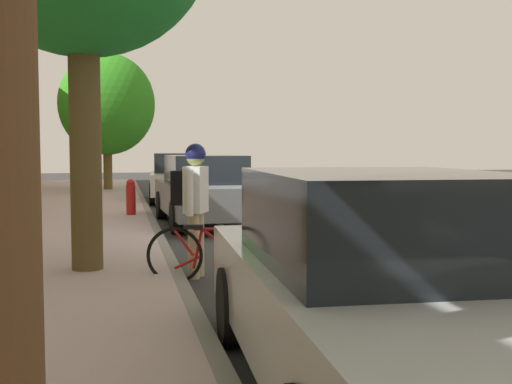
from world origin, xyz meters
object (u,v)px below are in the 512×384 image
object	(u,v)px
street_tree_near_cyclist	(107,104)
pedestrian_on_phone	(23,173)
parked_sedan_silver_mid	(382,289)
cyclist_with_backpack	(194,196)
parked_sedan_white_nearest	(179,177)
bicycle_at_curb	(216,254)
fire_hydrant	(131,197)
parked_sedan_grey_second	(205,190)

from	to	relation	value
street_tree_near_cyclist	pedestrian_on_phone	xyz separation A→B (m)	(1.98, 7.72, -2.29)
parked_sedan_silver_mid	cyclist_with_backpack	distance (m)	4.36
pedestrian_on_phone	parked_sedan_white_nearest	bearing A→B (deg)	-143.70
bicycle_at_curb	fire_hydrant	bearing A→B (deg)	-83.09
street_tree_near_cyclist	cyclist_with_backpack	bearing A→B (deg)	94.63
parked_sedan_white_nearest	bicycle_at_curb	distance (m)	12.52
cyclist_with_backpack	pedestrian_on_phone	bearing A→B (deg)	-69.50
parked_sedan_silver_mid	parked_sedan_grey_second	bearing A→B (deg)	-90.94
cyclist_with_backpack	fire_hydrant	bearing A→B (deg)	-84.45
bicycle_at_curb	street_tree_near_cyclist	world-z (taller)	street_tree_near_cyclist
bicycle_at_curb	cyclist_with_backpack	world-z (taller)	cyclist_with_backpack
parked_sedan_grey_second	parked_sedan_white_nearest	bearing A→B (deg)	-90.32
street_tree_near_cyclist	fire_hydrant	bearing A→B (deg)	93.98
parked_sedan_silver_mid	fire_hydrant	world-z (taller)	parked_sedan_silver_mid
pedestrian_on_phone	fire_hydrant	distance (m)	3.34
parked_sedan_silver_mid	street_tree_near_cyclist	size ratio (longest dim) A/B	0.87
pedestrian_on_phone	parked_sedan_silver_mid	bearing A→B (deg)	107.14
parked_sedan_silver_mid	cyclist_with_backpack	bearing A→B (deg)	-80.20
parked_sedan_white_nearest	cyclist_with_backpack	distance (m)	12.07
parked_sedan_white_nearest	parked_sedan_grey_second	world-z (taller)	same
parked_sedan_silver_mid	pedestrian_on_phone	size ratio (longest dim) A/B	2.73
cyclist_with_backpack	fire_hydrant	world-z (taller)	cyclist_with_backpack
pedestrian_on_phone	parked_sedan_grey_second	bearing A→B (deg)	142.48
parked_sedan_silver_mid	parked_sedan_white_nearest	bearing A→B (deg)	-90.70
parked_sedan_white_nearest	fire_hydrant	world-z (taller)	parked_sedan_white_nearest
cyclist_with_backpack	fire_hydrant	size ratio (longest dim) A/B	2.07
bicycle_at_curb	pedestrian_on_phone	bearing A→B (deg)	-69.23
pedestrian_on_phone	fire_hydrant	xyz separation A→B (m)	(-2.65, 1.97, -0.50)
bicycle_at_curb	fire_hydrant	world-z (taller)	fire_hydrant
parked_sedan_white_nearest	fire_hydrant	bearing A→B (deg)	72.48
parked_sedan_white_nearest	parked_sedan_silver_mid	size ratio (longest dim) A/B	1.01
parked_sedan_grey_second	parked_sedan_silver_mid	distance (m)	9.94
parked_sedan_white_nearest	fire_hydrant	distance (m)	5.36
parked_sedan_grey_second	cyclist_with_backpack	bearing A→B (deg)	80.91
parked_sedan_silver_mid	street_tree_near_cyclist	xyz separation A→B (m)	(2.09, -20.91, 2.58)
parked_sedan_grey_second	pedestrian_on_phone	distance (m)	5.34
bicycle_at_curb	parked_sedan_silver_mid	bearing A→B (deg)	97.72
parked_sedan_silver_mid	bicycle_at_curb	size ratio (longest dim) A/B	2.62
parked_sedan_white_nearest	parked_sedan_silver_mid	distance (m)	16.32
parked_sedan_grey_second	street_tree_near_cyclist	size ratio (longest dim) A/B	0.87
parked_sedan_grey_second	bicycle_at_curb	distance (m)	6.16
parked_sedan_grey_second	pedestrian_on_phone	bearing A→B (deg)	-37.52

